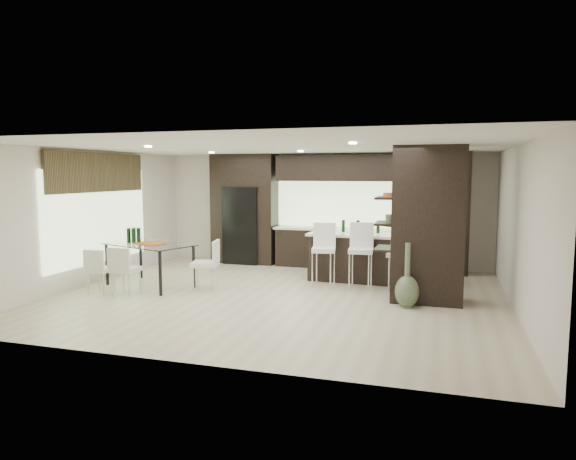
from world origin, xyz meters
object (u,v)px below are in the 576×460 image
(kitchen_island, at_px, (367,257))
(stool_mid, at_px, (361,263))
(stool_right, at_px, (399,266))
(stool_left, at_px, (324,261))
(dining_table, at_px, (150,265))
(chair_near, at_px, (126,273))
(chair_far, at_px, (101,273))
(floor_vase, at_px, (407,275))
(chair_end, at_px, (205,267))
(bench, at_px, (360,270))

(kitchen_island, xyz_separation_m, stool_mid, (-0.00, -0.84, 0.02))
(stool_right, bearing_deg, kitchen_island, 138.55)
(stool_left, distance_m, dining_table, 3.44)
(chair_near, bearing_deg, stool_mid, 23.16)
(kitchen_island, bearing_deg, chair_far, -148.16)
(stool_left, height_order, stool_mid, stool_mid)
(stool_right, distance_m, chair_far, 5.61)
(stool_mid, height_order, chair_far, stool_mid)
(stool_left, bearing_deg, stool_right, -8.57)
(kitchen_island, distance_m, stool_right, 1.10)
(stool_mid, bearing_deg, stool_left, 174.58)
(stool_right, xyz_separation_m, floor_vase, (0.22, -1.18, 0.06))
(stool_right, xyz_separation_m, chair_end, (-3.57, -0.97, -0.04))
(stool_left, relative_size, floor_vase, 0.93)
(floor_vase, distance_m, chair_near, 5.03)
(kitchen_island, bearing_deg, bench, -153.40)
(chair_near, distance_m, chair_far, 0.55)
(dining_table, bearing_deg, stool_left, 35.25)
(stool_right, bearing_deg, stool_mid, -171.86)
(chair_far, relative_size, chair_end, 0.88)
(chair_near, bearing_deg, stool_left, 27.71)
(floor_vase, xyz_separation_m, dining_table, (-4.99, 0.21, -0.12))
(bench, height_order, floor_vase, floor_vase)
(stool_mid, relative_size, chair_near, 1.23)
(chair_far, bearing_deg, floor_vase, 5.43)
(stool_right, bearing_deg, floor_vase, -72.29)
(stool_mid, xyz_separation_m, stool_right, (0.73, 0.01, -0.03))
(dining_table, bearing_deg, stool_mid, 32.35)
(bench, distance_m, chair_far, 5.13)
(floor_vase, bearing_deg, stool_left, 145.25)
(stool_left, distance_m, chair_far, 4.24)
(floor_vase, xyz_separation_m, chair_end, (-3.79, 0.21, -0.10))
(kitchen_island, bearing_deg, dining_table, -153.54)
(chair_near, xyz_separation_m, chair_far, (-0.55, 0.02, -0.03))
(stool_right, height_order, floor_vase, floor_vase)
(stool_right, bearing_deg, bench, 145.37)
(floor_vase, bearing_deg, stool_mid, 129.33)
(stool_mid, bearing_deg, stool_right, -3.92)
(stool_mid, height_order, chair_near, stool_mid)
(kitchen_island, bearing_deg, chair_near, -144.76)
(kitchen_island, height_order, stool_mid, stool_mid)
(dining_table, height_order, chair_far, dining_table)
(chair_near, xyz_separation_m, chair_end, (1.20, 0.80, 0.02))
(stool_left, height_order, chair_near, stool_left)
(stool_left, bearing_deg, kitchen_island, 39.82)
(stool_mid, bearing_deg, chair_far, -164.24)
(floor_vase, bearing_deg, chair_near, -173.21)
(stool_mid, height_order, stool_right, stool_mid)
(chair_near, bearing_deg, bench, 32.66)
(kitchen_island, relative_size, bench, 2.02)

